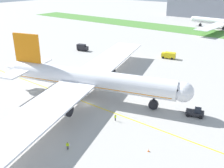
% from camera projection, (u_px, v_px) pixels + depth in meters
% --- Properties ---
extents(ground_plane, '(600.00, 600.00, 0.00)m').
position_uv_depth(ground_plane, '(86.00, 104.00, 69.08)').
color(ground_plane, '#ADAAA5').
rests_on(ground_plane, ground).
extents(apron_taxi_line, '(280.00, 0.36, 0.01)m').
position_uv_depth(apron_taxi_line, '(87.00, 103.00, 69.49)').
color(apron_taxi_line, yellow).
rests_on(apron_taxi_line, ground).
extents(grass_median_strip, '(320.00, 24.00, 0.10)m').
position_uv_depth(grass_median_strip, '(219.00, 34.00, 154.73)').
color(grass_median_strip, '#4C8438').
rests_on(grass_median_strip, ground).
extents(airliner_foreground, '(54.34, 88.72, 16.87)m').
position_uv_depth(airliner_foreground, '(87.00, 79.00, 70.30)').
color(airliner_foreground, white).
rests_on(airliner_foreground, ground).
extents(pushback_tug, '(6.14, 3.64, 2.12)m').
position_uv_depth(pushback_tug, '(195.00, 112.00, 62.70)').
color(pushback_tug, '#26262B').
rests_on(pushback_tug, ground).
extents(ground_crew_wingwalker_port, '(0.46, 0.48, 1.64)m').
position_uv_depth(ground_crew_wingwalker_port, '(68.00, 145.00, 50.37)').
color(ground_crew_wingwalker_port, black).
rests_on(ground_crew_wingwalker_port, ground).
extents(ground_crew_marshaller_front, '(0.56, 0.24, 1.59)m').
position_uv_depth(ground_crew_marshaller_front, '(115.00, 117.00, 60.58)').
color(ground_crew_marshaller_front, black).
rests_on(ground_crew_marshaller_front, ground).
extents(traffic_cone_port_wing, '(0.36, 0.36, 0.58)m').
position_uv_depth(traffic_cone_port_wing, '(149.00, 150.00, 50.05)').
color(traffic_cone_port_wing, '#F2590C').
rests_on(traffic_cone_port_wing, ground).
extents(service_truck_baggage_loader, '(6.10, 3.62, 2.66)m').
position_uv_depth(service_truck_baggage_loader, '(169.00, 55.00, 107.41)').
color(service_truck_baggage_loader, yellow).
rests_on(service_truck_baggage_loader, ground).
extents(service_truck_catering_van, '(5.51, 3.47, 2.96)m').
position_uv_depth(service_truck_catering_van, '(82.00, 47.00, 118.91)').
color(service_truck_catering_van, black).
rests_on(service_truck_catering_van, ground).
extents(parked_airliner_far_left, '(43.88, 70.78, 12.98)m').
position_uv_depth(parked_airliner_far_left, '(222.00, 22.00, 168.74)').
color(parked_airliner_far_left, white).
rests_on(parked_airliner_far_left, ground).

